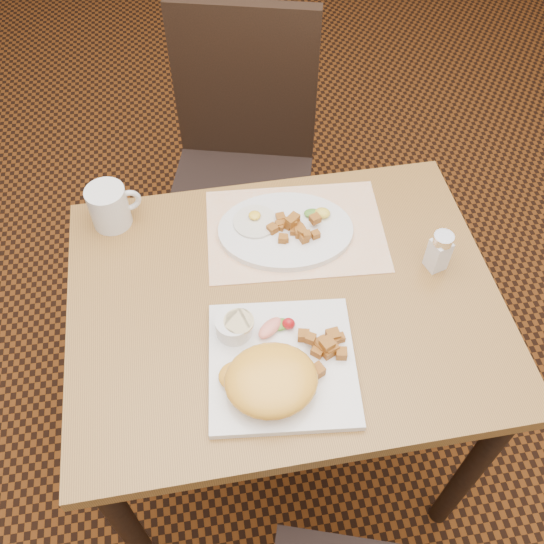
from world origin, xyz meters
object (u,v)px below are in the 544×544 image
at_px(chair_far, 242,158).
at_px(plate_oval, 286,231).
at_px(table, 284,326).
at_px(plate_square, 282,364).
at_px(salt_shaker, 439,251).
at_px(coffee_mug, 110,206).

distance_m(chair_far, plate_oval, 0.55).
relative_size(table, chair_far, 0.93).
bearing_deg(plate_oval, plate_square, -101.72).
xyz_separation_m(table, chair_far, (-0.00, 0.68, -0.10)).
distance_m(salt_shaker, coffee_mug, 0.73).
relative_size(plate_oval, coffee_mug, 2.57).
bearing_deg(chair_far, plate_oval, 109.74).
bearing_deg(plate_oval, salt_shaker, -25.87).
distance_m(chair_far, plate_square, 0.86).
xyz_separation_m(plate_square, salt_shaker, (0.37, 0.18, 0.04)).
relative_size(table, salt_shaker, 9.00).
bearing_deg(coffee_mug, plate_oval, -15.25).
relative_size(salt_shaker, coffee_mug, 0.84).
bearing_deg(plate_square, chair_far, 87.71).
height_order(chair_far, plate_oval, chair_far).
distance_m(plate_oval, coffee_mug, 0.40).
relative_size(plate_square, coffee_mug, 2.36).
bearing_deg(salt_shaker, plate_square, -153.50).
height_order(table, salt_shaker, salt_shaker).
bearing_deg(chair_far, coffee_mug, 64.43).
bearing_deg(plate_oval, chair_far, 94.06).
xyz_separation_m(plate_oval, salt_shaker, (0.30, -0.15, 0.04)).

